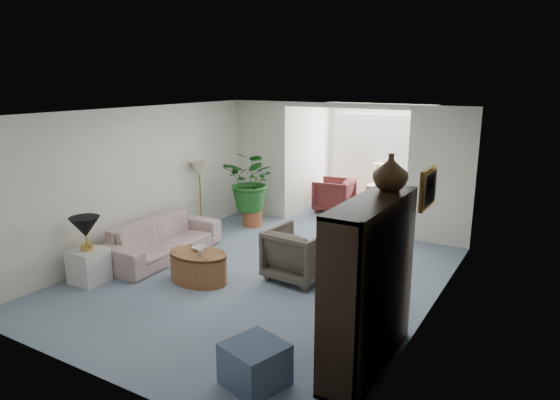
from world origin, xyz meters
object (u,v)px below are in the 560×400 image
Objects in this scene: framed_picture at (429,188)px; sunroom_chair_maroon at (334,195)px; coffee_table at (198,267)px; wingback_chair at (299,254)px; cabinet_urn at (391,172)px; entertainment_cabinet at (369,285)px; sunroom_table at (377,197)px; sunroom_chair_blue at (399,203)px; plant_pot at (253,218)px; end_table at (89,266)px; coffee_cup at (201,253)px; side_table_dark at (350,264)px; table_lamp at (85,227)px; coffee_bowl at (199,248)px; sofa at (163,239)px; ottoman at (255,364)px; floor_lamp at (199,169)px.

framed_picture is 5.42m from sunroom_chair_maroon.
coffee_table is 1.09× the size of wingback_chair.
cabinet_urn reaches higher than coffee_table.
entertainment_cabinet reaches higher than sunroom_table.
sunroom_chair_blue reaches higher than sunroom_table.
sunroom_chair_maroon reaches higher than plant_pot.
end_table is 0.53× the size of coffee_table.
end_table is 6.28m from sunroom_chair_blue.
end_table is 5.07× the size of coffee_cup.
wingback_chair is at bearing 40.63° from coffee_cup.
framed_picture is 4.97m from end_table.
entertainment_cabinet is (2.82, -0.72, 0.41)m from coffee_cup.
table_lamp is at bearing -148.87° from side_table_dark.
wingback_chair is at bearing -84.72° from sunroom_table.
coffee_bowl is (-0.05, 0.10, 0.25)m from coffee_table.
sofa is 1.21× the size of entertainment_cabinet.
ottoman is 5.46m from plant_pot.
coffee_cup is at bearing 175.54° from cabinet_urn.
framed_picture is at bearing -29.89° from plant_pot.
sunroom_chair_blue is at bearing 105.57° from cabinet_urn.
coffee_table is 3.15m from entertainment_cabinet.
entertainment_cabinet is at bearing -16.96° from coffee_bowl.
floor_lamp is at bearing 13.94° from sofa.
cabinet_urn is (4.34, 0.54, 1.75)m from end_table.
side_table_dark is (1.80, 1.24, -0.22)m from coffee_cup.
framed_picture is 0.86m from cabinet_urn.
coffee_cup is at bearing -96.94° from sunroom_table.
coffee_cup is 1.45m from wingback_chair.
ottoman is at bearing -44.92° from floor_lamp.
framed_picture reaches higher than coffee_bowl.
side_table_dark is 0.99× the size of sunroom_table.
framed_picture is at bearing -92.49° from sofa.
entertainment_cabinet is at bearing -171.60° from sunroom_chair_blue.
plant_pot is (0.71, 0.78, -1.09)m from floor_lamp.
table_lamp is 0.52× the size of sunroom_chair_blue.
ottoman is at bearing -120.16° from cabinet_urn.
framed_picture is 5.08m from floor_lamp.
coffee_table is 1.15× the size of sunroom_chair_maroon.
sunroom_chair_blue is (2.94, 5.54, 0.13)m from end_table.
entertainment_cabinet is at bearing -90.00° from cabinet_urn.
framed_picture is at bearing 73.40° from cabinet_urn.
table_lamp reaches higher than side_table_dark.
plant_pot is (-3.87, 3.63, -0.74)m from entertainment_cabinet.
entertainment_cabinet reaches higher than ottoman.
coffee_cup reaches higher than plant_pot.
sofa is at bearing -96.62° from plant_pot.
end_table is 1.15× the size of table_lamp.
cabinet_urn is 0.72× the size of ottoman.
sunroom_chair_blue is at bearing 84.19° from sunroom_chair_maroon.
coffee_table is 5.49m from sunroom_table.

